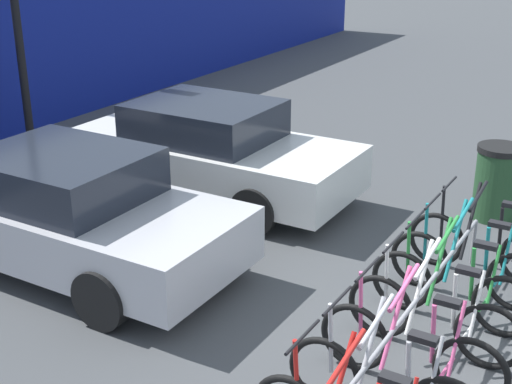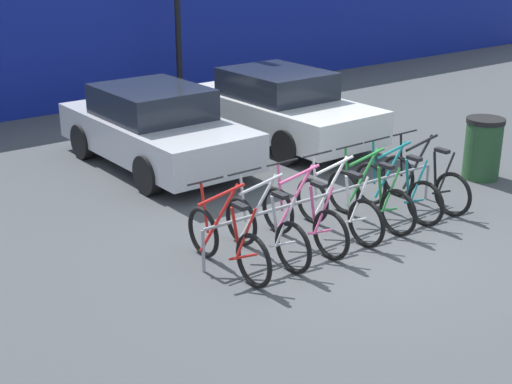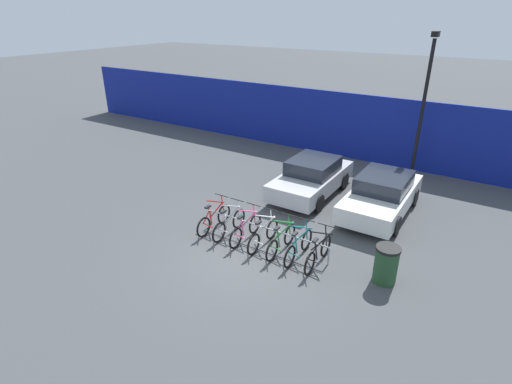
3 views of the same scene
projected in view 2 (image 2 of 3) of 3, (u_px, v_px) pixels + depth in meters
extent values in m
plane|color=#424447|center=(358.00, 249.00, 9.32)|extent=(120.00, 120.00, 0.00)
cube|color=navy|center=(56.00, 45.00, 15.87)|extent=(36.00, 0.16, 3.04)
cylinder|color=gray|center=(329.00, 194.00, 9.69)|extent=(4.13, 0.04, 0.04)
cylinder|color=gray|center=(203.00, 251.00, 8.60)|extent=(0.04, 0.04, 0.55)
cylinder|color=gray|center=(427.00, 182.00, 10.97)|extent=(0.04, 0.04, 0.55)
torus|color=black|center=(254.00, 261.00, 8.23)|extent=(0.06, 0.66, 0.66)
torus|color=black|center=(203.00, 232.00, 9.01)|extent=(0.06, 0.66, 0.66)
cylinder|color=red|center=(219.00, 217.00, 8.62)|extent=(0.60, 0.04, 0.76)
cylinder|color=red|center=(221.00, 195.00, 8.48)|extent=(0.68, 0.04, 0.16)
cylinder|color=red|center=(236.00, 231.00, 8.39)|extent=(0.14, 0.04, 0.63)
cylinder|color=red|center=(246.00, 234.00, 8.24)|extent=(0.32, 0.03, 0.58)
cylinder|color=red|center=(243.00, 257.00, 8.38)|extent=(0.40, 0.03, 0.08)
cylinder|color=red|center=(204.00, 208.00, 8.86)|extent=(0.12, 0.04, 0.69)
cylinder|color=black|center=(206.00, 181.00, 8.70)|extent=(0.52, 0.03, 0.03)
cube|color=black|center=(240.00, 206.00, 8.21)|extent=(0.10, 0.22, 0.05)
torus|color=black|center=(293.00, 248.00, 8.57)|extent=(0.06, 0.66, 0.66)
torus|color=black|center=(241.00, 221.00, 9.35)|extent=(0.06, 0.66, 0.66)
cylinder|color=#B7B7BC|center=(258.00, 206.00, 8.97)|extent=(0.60, 0.04, 0.76)
cylinder|color=#B7B7BC|center=(261.00, 184.00, 8.82)|extent=(0.68, 0.04, 0.16)
cylinder|color=#B7B7BC|center=(275.00, 219.00, 8.74)|extent=(0.14, 0.04, 0.63)
cylinder|color=#B7B7BC|center=(286.00, 222.00, 8.58)|extent=(0.32, 0.03, 0.58)
cylinder|color=#B7B7BC|center=(282.00, 244.00, 8.73)|extent=(0.40, 0.03, 0.08)
cylinder|color=#B7B7BC|center=(243.00, 197.00, 9.20)|extent=(0.12, 0.04, 0.69)
cylinder|color=black|center=(245.00, 172.00, 9.04)|extent=(0.52, 0.03, 0.03)
cube|color=black|center=(280.00, 195.00, 8.55)|extent=(0.10, 0.22, 0.05)
torus|color=black|center=(331.00, 235.00, 8.93)|extent=(0.06, 0.66, 0.66)
torus|color=black|center=(278.00, 210.00, 9.71)|extent=(0.06, 0.66, 0.66)
cylinder|color=#E55993|center=(296.00, 196.00, 9.32)|extent=(0.60, 0.04, 0.76)
cylinder|color=#E55993|center=(299.00, 175.00, 9.18)|extent=(0.68, 0.04, 0.16)
cylinder|color=#E55993|center=(313.00, 208.00, 9.09)|extent=(0.14, 0.04, 0.63)
cylinder|color=#E55993|center=(324.00, 210.00, 8.94)|extent=(0.32, 0.03, 0.58)
cylinder|color=#E55993|center=(320.00, 232.00, 9.08)|extent=(0.40, 0.03, 0.08)
cylinder|color=#E55993|center=(280.00, 188.00, 9.56)|extent=(0.12, 0.04, 0.69)
cylinder|color=black|center=(282.00, 162.00, 9.40)|extent=(0.52, 0.03, 0.03)
cube|color=black|center=(319.00, 185.00, 8.91)|extent=(0.10, 0.22, 0.05)
torus|color=black|center=(366.00, 223.00, 9.28)|extent=(0.06, 0.66, 0.66)
torus|color=black|center=(312.00, 201.00, 10.07)|extent=(0.06, 0.66, 0.66)
cylinder|color=silver|center=(331.00, 186.00, 9.68)|extent=(0.60, 0.04, 0.76)
cylinder|color=silver|center=(334.00, 165.00, 9.54)|extent=(0.68, 0.04, 0.16)
cylinder|color=silver|center=(348.00, 197.00, 9.45)|extent=(0.14, 0.04, 0.63)
cylinder|color=silver|center=(359.00, 200.00, 9.30)|extent=(0.32, 0.03, 0.58)
cylinder|color=silver|center=(355.00, 220.00, 9.44)|extent=(0.40, 0.03, 0.08)
cylinder|color=silver|center=(315.00, 178.00, 9.92)|extent=(0.12, 0.04, 0.69)
cylinder|color=black|center=(318.00, 154.00, 9.76)|extent=(0.52, 0.03, 0.03)
cube|color=black|center=(354.00, 175.00, 9.27)|extent=(0.10, 0.22, 0.05)
torus|color=black|center=(398.00, 213.00, 9.64)|extent=(0.06, 0.66, 0.66)
torus|color=black|center=(343.00, 191.00, 10.42)|extent=(0.06, 0.66, 0.66)
cylinder|color=#288438|center=(363.00, 177.00, 10.03)|extent=(0.60, 0.04, 0.76)
cylinder|color=#288438|center=(367.00, 157.00, 9.89)|extent=(0.68, 0.04, 0.16)
cylinder|color=#288438|center=(380.00, 188.00, 9.80)|extent=(0.14, 0.04, 0.63)
cylinder|color=#288438|center=(391.00, 190.00, 9.65)|extent=(0.32, 0.03, 0.58)
cylinder|color=#288438|center=(387.00, 210.00, 9.79)|extent=(0.40, 0.03, 0.08)
cylinder|color=#288438|center=(347.00, 170.00, 10.27)|extent=(0.12, 0.04, 0.69)
cylinder|color=black|center=(350.00, 146.00, 10.11)|extent=(0.52, 0.03, 0.03)
cube|color=black|center=(387.00, 166.00, 9.62)|extent=(0.10, 0.22, 0.05)
torus|color=black|center=(425.00, 203.00, 9.96)|extent=(0.06, 0.66, 0.66)
torus|color=black|center=(370.00, 184.00, 10.74)|extent=(0.06, 0.66, 0.66)
cylinder|color=#197A7F|center=(390.00, 170.00, 10.36)|extent=(0.60, 0.04, 0.76)
cylinder|color=#197A7F|center=(394.00, 150.00, 10.21)|extent=(0.68, 0.04, 0.16)
cylinder|color=#197A7F|center=(407.00, 179.00, 10.13)|extent=(0.14, 0.04, 0.63)
cylinder|color=#197A7F|center=(419.00, 181.00, 9.97)|extent=(0.32, 0.03, 0.58)
cylinder|color=#197A7F|center=(414.00, 201.00, 10.12)|extent=(0.40, 0.03, 0.08)
cylinder|color=#197A7F|center=(374.00, 163.00, 10.59)|extent=(0.12, 0.04, 0.69)
cylinder|color=black|center=(377.00, 140.00, 10.43)|extent=(0.52, 0.03, 0.03)
cube|color=black|center=(414.00, 158.00, 9.94)|extent=(0.10, 0.22, 0.05)
torus|color=black|center=(453.00, 194.00, 10.31)|extent=(0.06, 0.66, 0.66)
torus|color=black|center=(398.00, 176.00, 11.09)|extent=(0.06, 0.66, 0.66)
cylinder|color=black|center=(418.00, 162.00, 10.70)|extent=(0.60, 0.04, 0.76)
cylinder|color=black|center=(422.00, 143.00, 10.56)|extent=(0.68, 0.04, 0.16)
cylinder|color=black|center=(435.00, 171.00, 10.47)|extent=(0.14, 0.04, 0.63)
cylinder|color=black|center=(446.00, 173.00, 10.32)|extent=(0.32, 0.03, 0.58)
cylinder|color=black|center=(441.00, 192.00, 10.46)|extent=(0.40, 0.03, 0.08)
cylinder|color=black|center=(401.00, 155.00, 10.94)|extent=(0.12, 0.04, 0.69)
cylinder|color=black|center=(405.00, 133.00, 10.78)|extent=(0.52, 0.03, 0.03)
cube|color=black|center=(442.00, 151.00, 10.29)|extent=(0.10, 0.22, 0.05)
cube|color=#B7B7BC|center=(156.00, 135.00, 12.45)|extent=(1.80, 4.10, 0.62)
cube|color=#1E232D|center=(152.00, 102.00, 12.33)|extent=(1.58, 1.88, 0.52)
cylinder|color=black|center=(83.00, 142.00, 12.93)|extent=(0.20, 0.64, 0.64)
cylinder|color=black|center=(164.00, 127.00, 13.91)|extent=(0.20, 0.64, 0.64)
cylinder|color=black|center=(148.00, 175.00, 11.16)|extent=(0.20, 0.64, 0.64)
cylinder|color=black|center=(236.00, 155.00, 12.14)|extent=(0.20, 0.64, 0.64)
cube|color=silver|center=(280.00, 113.00, 13.91)|extent=(1.80, 4.25, 0.62)
cube|color=#1E232D|center=(277.00, 84.00, 13.80)|extent=(1.58, 1.96, 0.52)
cylinder|color=black|center=(208.00, 120.00, 14.43)|extent=(0.20, 0.64, 0.64)
cylinder|color=black|center=(274.00, 108.00, 15.41)|extent=(0.20, 0.64, 0.64)
cylinder|color=black|center=(287.00, 147.00, 12.59)|extent=(0.20, 0.64, 0.64)
cylinder|color=black|center=(355.00, 132.00, 13.57)|extent=(0.20, 0.64, 0.64)
cylinder|color=#234728|center=(483.00, 151.00, 11.85)|extent=(0.60, 0.60, 0.95)
cylinder|color=black|center=(486.00, 121.00, 11.68)|extent=(0.63, 0.63, 0.08)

